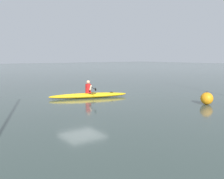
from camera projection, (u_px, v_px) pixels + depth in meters
ground_plane at (82, 96)px, 15.50m from camera, size 160.00×160.00×0.00m
kayak at (89, 95)px, 14.87m from camera, size 4.56×2.15×0.29m
kayaker at (89, 88)px, 14.81m from camera, size 0.86×2.28×0.74m
mooring_buoy_orange_mid at (207, 98)px, 12.77m from camera, size 0.62×0.62×0.67m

